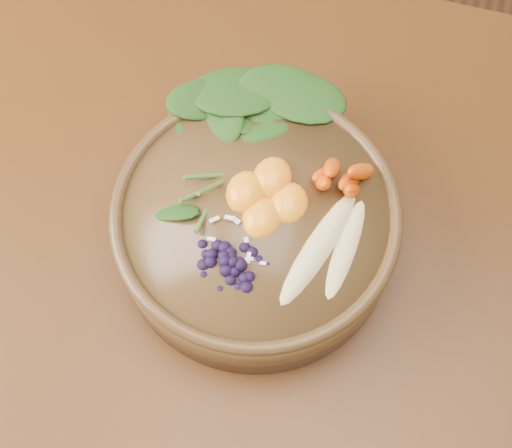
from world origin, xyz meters
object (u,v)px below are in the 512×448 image
object	(u,v)px
banana_halves	(333,242)
mandarin_cluster	(267,191)
stoneware_bowl	(256,228)
dining_table	(364,295)
carrot_cluster	(344,155)
kale_heap	(249,135)
blueberry_pile	(226,252)

from	to	relation	value
banana_halves	mandarin_cluster	world-z (taller)	mandarin_cluster
stoneware_bowl	banana_halves	xyz separation A→B (m)	(0.09, -0.02, 0.06)
dining_table	stoneware_bowl	bearing A→B (deg)	-178.02
stoneware_bowl	carrot_cluster	xyz separation A→B (m)	(0.08, 0.07, 0.09)
banana_halves	mandarin_cluster	distance (m)	0.10
kale_heap	mandarin_cluster	world-z (taller)	kale_heap
stoneware_bowl	kale_heap	bearing A→B (deg)	111.78
kale_heap	blueberry_pile	world-z (taller)	kale_heap
dining_table	blueberry_pile	world-z (taller)	blueberry_pile
carrot_cluster	kale_heap	bearing A→B (deg)	-169.49
dining_table	banana_halves	world-z (taller)	banana_halves
stoneware_bowl	mandarin_cluster	size ratio (longest dim) A/B	3.15
carrot_cluster	blueberry_pile	world-z (taller)	carrot_cluster
dining_table	blueberry_pile	xyz separation A→B (m)	(-0.16, -0.07, 0.21)
kale_heap	carrot_cluster	size ratio (longest dim) A/B	2.38
carrot_cluster	banana_halves	distance (m)	0.10
dining_table	stoneware_bowl	xyz separation A→B (m)	(-0.15, -0.01, 0.14)
blueberry_pile	mandarin_cluster	bearing A→B (deg)	75.64
dining_table	carrot_cluster	distance (m)	0.25
kale_heap	carrot_cluster	xyz separation A→B (m)	(0.11, -0.01, 0.02)
carrot_cluster	banana_halves	size ratio (longest dim) A/B	0.51
stoneware_bowl	mandarin_cluster	bearing A→B (deg)	68.57
dining_table	stoneware_bowl	world-z (taller)	stoneware_bowl
kale_heap	banana_halves	bearing A→B (deg)	-38.64
stoneware_bowl	kale_heap	world-z (taller)	kale_heap
dining_table	blueberry_pile	size ratio (longest dim) A/B	10.39
stoneware_bowl	mandarin_cluster	distance (m)	0.07
mandarin_cluster	blueberry_pile	distance (m)	0.09
dining_table	stoneware_bowl	distance (m)	0.20
stoneware_bowl	blueberry_pile	distance (m)	0.10
dining_table	carrot_cluster	world-z (taller)	carrot_cluster
dining_table	banana_halves	bearing A→B (deg)	-155.45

